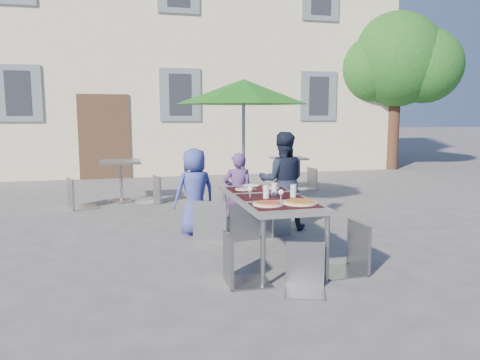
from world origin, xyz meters
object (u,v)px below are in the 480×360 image
object	(u,v)px
chair_1	(242,198)
chair_5	(306,240)
pizza_near_right	(300,202)
bg_chair_l_1	(248,165)
child_0	(195,191)
chair_2	(274,197)
pizza_near_left	(268,203)
chair_3	(238,229)
bg_chair_r_0	(151,173)
chair_0	(212,195)
cafe_table_0	(121,173)
dining_table	(269,201)
child_2	(282,181)
patio_umbrella	(244,93)
bg_chair_l_0	(76,174)
bg_chair_r_1	(309,166)
child_1	(238,193)
cafe_table_1	(288,168)
chair_4	(351,217)

from	to	relation	value
chair_1	chair_5	bearing A→B (deg)	-86.13
pizza_near_right	bg_chair_l_1	bearing A→B (deg)	80.89
child_0	chair_2	size ratio (longest dim) A/B	1.30
chair_2	bg_chair_l_1	world-z (taller)	bg_chair_l_1
pizza_near_left	chair_2	world-z (taller)	chair_2
child_0	chair_2	distance (m)	1.13
chair_3	bg_chair_r_0	distance (m)	4.62
chair_0	child_0	bearing A→B (deg)	118.62
child_0	chair_3	xyz separation A→B (m)	(0.11, -2.07, -0.05)
chair_5	cafe_table_0	world-z (taller)	chair_5
dining_table	chair_1	distance (m)	0.94
child_2	chair_3	distance (m)	2.38
dining_table	child_0	size ratio (longest dim) A/B	1.50
bg_chair_r_0	patio_umbrella	bearing A→B (deg)	-41.87
chair_2	bg_chair_l_0	world-z (taller)	bg_chair_l_0
chair_5	chair_3	bearing A→B (deg)	152.63
chair_1	chair_2	bearing A→B (deg)	10.12
chair_0	chair_1	distance (m)	0.41
chair_2	patio_umbrella	xyz separation A→B (m)	(-0.04, 1.55, 1.49)
child_2	cafe_table_0	world-z (taller)	child_2
chair_5	bg_chair_r_1	world-z (taller)	bg_chair_r_1
chair_1	bg_chair_r_1	distance (m)	4.53
chair_1	chair_5	distance (m)	1.95
child_1	bg_chair_r_0	size ratio (longest dim) A/B	1.18
bg_chair_l_0	chair_1	bearing A→B (deg)	-49.34
child_0	bg_chair_l_0	bearing A→B (deg)	-67.27
pizza_near_left	patio_umbrella	xyz separation A→B (m)	(0.54, 3.06, 1.27)
chair_3	bg_chair_l_0	world-z (taller)	bg_chair_l_0
chair_1	chair_3	world-z (taller)	chair_1
dining_table	bg_chair_l_1	xyz separation A→B (m)	(0.99, 4.56, -0.10)
chair_2	bg_chair_l_1	bearing A→B (deg)	80.59
cafe_table_1	cafe_table_0	bearing A→B (deg)	-172.97
bg_chair_r_1	patio_umbrella	bearing A→B (deg)	-134.60
pizza_near_left	child_2	distance (m)	2.02
child_0	patio_umbrella	world-z (taller)	patio_umbrella
bg_chair_l_1	bg_chair_r_1	xyz separation A→B (m)	(1.46, 0.12, -0.06)
dining_table	chair_5	distance (m)	1.03
cafe_table_1	pizza_near_right	bearing A→B (deg)	-108.97
dining_table	chair_3	size ratio (longest dim) A/B	1.91
child_0	cafe_table_0	world-z (taller)	child_0
chair_1	bg_chair_l_1	world-z (taller)	bg_chair_l_1
dining_table	bg_chair_l_0	bearing A→B (deg)	123.65
cafe_table_0	bg_chair_r_0	distance (m)	0.62
chair_2	cafe_table_1	bearing A→B (deg)	66.86
dining_table	bg_chair_l_0	distance (m)	4.42
child_1	cafe_table_0	size ratio (longest dim) A/B	1.44
child_2	pizza_near_right	bearing A→B (deg)	92.25
bg_chair_l_0	bg_chair_r_1	size ratio (longest dim) A/B	1.16
cafe_table_1	child_2	bearing A→B (deg)	-111.72
pizza_near_left	chair_4	size ratio (longest dim) A/B	0.32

